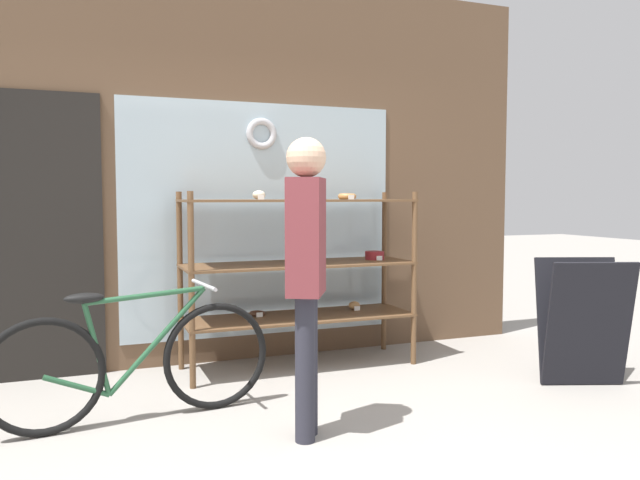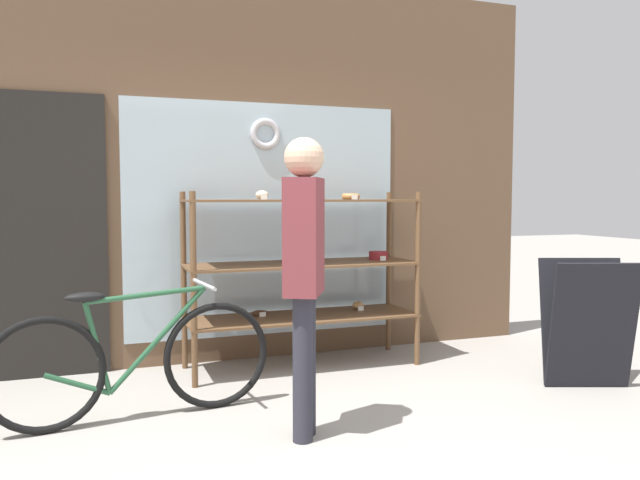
% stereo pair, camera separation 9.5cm
% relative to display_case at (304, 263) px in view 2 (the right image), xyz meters
% --- Properties ---
extents(ground_plane, '(30.00, 30.00, 0.00)m').
position_rel_display_case_xyz_m(ground_plane, '(-0.42, -1.84, -0.82)').
color(ground_plane, gray).
extents(storefront_facade, '(5.26, 0.13, 3.12)m').
position_rel_display_case_xyz_m(storefront_facade, '(-0.46, 0.42, 0.70)').
color(storefront_facade, brown).
rests_on(storefront_facade, ground_plane).
extents(display_case, '(1.80, 0.57, 1.39)m').
position_rel_display_case_xyz_m(display_case, '(0.00, 0.00, 0.00)').
color(display_case, brown).
rests_on(display_case, ground_plane).
extents(bicycle, '(1.67, 0.46, 0.81)m').
position_rel_display_case_xyz_m(bicycle, '(-1.33, -0.80, -0.46)').
color(bicycle, black).
rests_on(bicycle, ground_plane).
extents(sandwich_board, '(0.68, 0.56, 0.89)m').
position_rel_display_case_xyz_m(sandwich_board, '(1.70, -1.19, -0.37)').
color(sandwich_board, black).
rests_on(sandwich_board, ground_plane).
extents(pedestrian, '(0.31, 0.37, 1.66)m').
position_rel_display_case_xyz_m(pedestrian, '(-0.46, -1.39, 0.16)').
color(pedestrian, '#282833').
rests_on(pedestrian, ground_plane).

